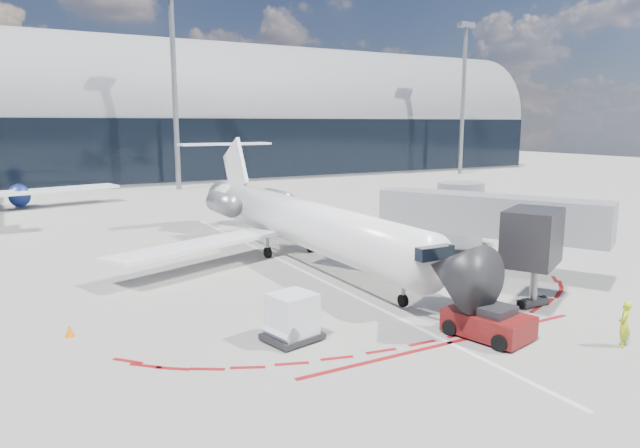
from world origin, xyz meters
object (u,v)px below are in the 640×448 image
pushback_tug (488,323)px  ramp_worker (624,324)px  regional_jet (299,221)px  uld_container (292,318)px

pushback_tug → ramp_worker: size_ratio=2.90×
pushback_tug → ramp_worker: bearing=-54.4°
regional_jet → pushback_tug: regional_jet is taller
regional_jet → uld_container: (-6.68, -12.58, -1.59)m
regional_jet → uld_container: regional_jet is taller
regional_jet → ramp_worker: regional_jet is taller
regional_jet → pushback_tug: 16.28m
uld_container → pushback_tug: bearing=-39.1°
pushback_tug → uld_container: 8.20m
regional_jet → ramp_worker: size_ratio=16.31×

